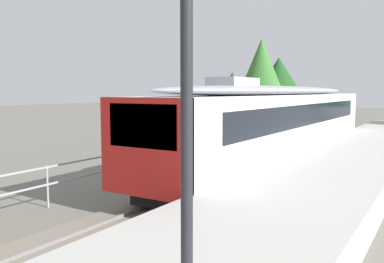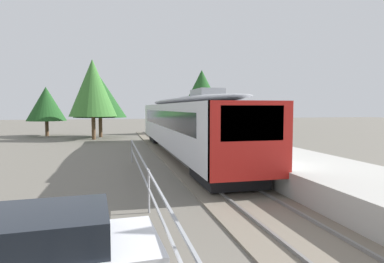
{
  "view_description": "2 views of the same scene",
  "coord_description": "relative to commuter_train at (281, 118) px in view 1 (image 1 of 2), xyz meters",
  "views": [
    {
      "loc": [
        6.44,
        13.26,
        3.4
      ],
      "look_at": [
        -1.0,
        25.3,
        2.0
      ],
      "focal_mm": 38.28,
      "sensor_mm": 36.0,
      "label": 1
    },
    {
      "loc": [
        -4.25,
        11.76,
        3.01
      ],
      "look_at": [
        -1.0,
        25.3,
        2.0
      ],
      "focal_mm": 30.65,
      "sensor_mm": 36.0,
      "label": 2
    }
  ],
  "objects": [
    {
      "name": "commuter_train",
      "position": [
        0.0,
        0.0,
        0.0
      ],
      "size": [
        2.82,
        20.83,
        3.74
      ],
      "color": "silver",
      "rests_on": "track_rails"
    },
    {
      "name": "tree_distant_centre",
      "position": [
        -6.11,
        12.45,
        2.72
      ],
      "size": [
        4.42,
        4.42,
        7.56
      ],
      "color": "brown",
      "rests_on": "ground"
    },
    {
      "name": "ground_plane",
      "position": [
        -3.0,
        -9.6,
        -2.15
      ],
      "size": [
        160.0,
        160.0,
        0.0
      ],
      "primitive_type": "plane",
      "color": "#6B665B"
    },
    {
      "name": "station_platform",
      "position": [
        3.25,
        -9.6,
        -1.7
      ],
      "size": [
        3.9,
        60.0,
        0.9
      ],
      "primitive_type": "cube",
      "color": "#B7B5AD",
      "rests_on": "ground"
    },
    {
      "name": "tree_distant_left",
      "position": [
        -11.18,
        17.61,
        1.27
      ],
      "size": [
        4.04,
        4.04,
        5.24
      ],
      "color": "brown",
      "rests_on": "ground"
    },
    {
      "name": "track_rails",
      "position": [
        0.0,
        -9.6,
        -2.12
      ],
      "size": [
        3.2,
        60.0,
        0.14
      ],
      "color": "slate",
      "rests_on": "ground"
    },
    {
      "name": "tree_behind_carpark",
      "position": [
        -5.57,
        14.96,
        1.98
      ],
      "size": [
        5.32,
        5.32,
        6.23
      ],
      "color": "brown",
      "rests_on": "ground"
    }
  ]
}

